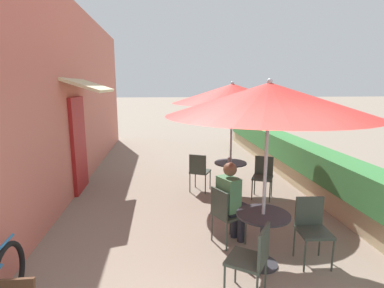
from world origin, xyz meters
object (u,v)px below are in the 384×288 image
Objects in this scene: patio_table_near at (262,230)px; cafe_chair_near_right at (312,225)px; cafe_chair_near_left at (253,256)px; cafe_chair_near_back at (225,211)px; cafe_chair_mid_left at (263,174)px; cafe_chair_mid_right at (199,169)px; seated_patron_near_back at (231,199)px; patio_umbrella_near at (269,99)px; patio_umbrella_mid at (232,94)px; patio_table_mid at (230,173)px; coffee_cup_mid at (229,160)px.

patio_table_near is 0.83× the size of cafe_chair_near_right.
cafe_chair_near_left is 1.00× the size of cafe_chair_near_back.
cafe_chair_mid_right is (-1.30, 0.46, 0.00)m from cafe_chair_mid_left.
cafe_chair_near_right is at bearing 31.80° from seated_patron_near_back.
patio_umbrella_near is at bearing -54.64° from cafe_chair_mid_right.
cafe_chair_near_right and cafe_chair_mid_left have the same top height.
patio_table_near is at bearing 6.37° from cafe_chair_near_right.
cafe_chair_mid_right is (-0.65, 0.23, -1.66)m from patio_umbrella_mid.
cafe_chair_mid_left is at bearing -19.63° from patio_umbrella_mid.
patio_umbrella_mid is 2.86× the size of cafe_chair_mid_left.
cafe_chair_mid_right reaches higher than patio_table_mid.
cafe_chair_near_right is at bearing -41.64° from cafe_chair_mid_right.
patio_table_near is 0.69m from cafe_chair_near_left.
cafe_chair_mid_right reaches higher than patio_table_near.
cafe_chair_near_right is 1.00× the size of cafe_chair_mid_right.
patio_table_near is at bearing 6.37° from cafe_chair_near_back.
cafe_chair_near_left reaches higher than patio_table_near.
cafe_chair_mid_right is at bearing 99.36° from patio_table_near.
cafe_chair_near_right is 1.00× the size of cafe_chair_near_back.
seated_patron_near_back reaches higher than cafe_chair_mid_right.
coffee_cup_mid is at bearing 11.46° from cafe_chair_mid_right.
seated_patron_near_back is 1.44× the size of cafe_chair_mid_left.
patio_umbrella_near is 2.86× the size of cafe_chair_mid_right.
cafe_chair_near_back is 1.21× the size of patio_table_mid.
coffee_cup_mid is (0.16, 2.68, 0.27)m from patio_table_near.
cafe_chair_mid_left is 1.00× the size of cafe_chair_mid_right.
cafe_chair_near_left is 1.19m from cafe_chair_near_back.
cafe_chair_near_right is (1.00, 0.65, 0.00)m from cafe_chair_near_left.
cafe_chair_mid_right is at bearing 6.37° from cafe_chair_mid_left.
patio_umbrella_mid is (0.00, -0.00, 1.69)m from patio_table_mid.
patio_table_mid is at bearing 86.08° from patio_table_near.
cafe_chair_mid_left is 0.77m from coffee_cup_mid.
patio_table_near is 3.12m from patio_umbrella_mid.
patio_table_mid is 0.83× the size of cafe_chair_mid_right.
cafe_chair_near_left is 1.00× the size of cafe_chair_mid_right.
cafe_chair_mid_left reaches higher than coffee_cup_mid.
cafe_chair_near_right is at bearing -78.86° from patio_table_mid.
seated_patron_near_back is (-0.27, 0.63, 0.19)m from patio_table_near.
patio_umbrella_mid is at bearing 138.46° from cafe_chair_near_back.
cafe_chair_near_back is 9.67× the size of coffee_cup_mid.
coffee_cup_mid is (-0.01, 0.07, -1.41)m from patio_umbrella_mid.
cafe_chair_near_back is at bearing -105.17° from patio_umbrella_mid.
patio_table_near is 0.83× the size of cafe_chair_near_back.
cafe_chair_mid_left is 9.67× the size of coffee_cup_mid.
patio_table_near is 0.69m from cafe_chair_near_right.
patio_table_near is 2.89m from cafe_chair_mid_right.
patio_table_mid is 0.69m from cafe_chair_mid_left.
cafe_chair_near_left is 0.35× the size of patio_umbrella_mid.
patio_umbrella_near is 2.62m from patio_umbrella_mid.
patio_table_mid is 8.01× the size of coffee_cup_mid.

